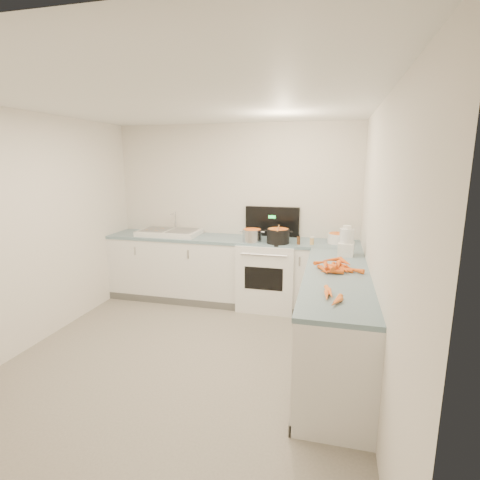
% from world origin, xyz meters
% --- Properties ---
extents(floor, '(3.50, 4.00, 0.00)m').
position_xyz_m(floor, '(0.00, 0.00, 0.00)').
color(floor, gray).
rests_on(floor, ground).
extents(ceiling, '(3.50, 4.00, 0.00)m').
position_xyz_m(ceiling, '(0.00, 0.00, 2.50)').
color(ceiling, silver).
rests_on(ceiling, ground).
extents(wall_back, '(3.50, 0.00, 2.50)m').
position_xyz_m(wall_back, '(0.00, 2.00, 1.25)').
color(wall_back, silver).
rests_on(wall_back, ground).
extents(wall_left, '(0.00, 4.00, 2.50)m').
position_xyz_m(wall_left, '(-1.75, 0.00, 1.25)').
color(wall_left, silver).
rests_on(wall_left, ground).
extents(wall_right, '(0.00, 4.00, 2.50)m').
position_xyz_m(wall_right, '(1.75, 0.00, 1.25)').
color(wall_right, silver).
rests_on(wall_right, ground).
extents(counter_back, '(3.50, 0.62, 0.94)m').
position_xyz_m(counter_back, '(0.00, 1.70, 0.47)').
color(counter_back, white).
rests_on(counter_back, ground).
extents(counter_right, '(0.62, 2.20, 0.94)m').
position_xyz_m(counter_right, '(1.45, 0.30, 0.47)').
color(counter_right, white).
rests_on(counter_right, ground).
extents(stove, '(0.76, 0.65, 1.36)m').
position_xyz_m(stove, '(0.55, 1.69, 0.47)').
color(stove, white).
rests_on(stove, ground).
extents(sink, '(0.86, 0.52, 0.31)m').
position_xyz_m(sink, '(-0.90, 1.70, 0.98)').
color(sink, white).
rests_on(sink, counter_back).
extents(steel_pot, '(0.34, 0.34, 0.19)m').
position_xyz_m(steel_pot, '(0.36, 1.54, 1.01)').
color(steel_pot, silver).
rests_on(steel_pot, stove).
extents(black_pot, '(0.31, 0.31, 0.21)m').
position_xyz_m(black_pot, '(0.70, 1.53, 1.02)').
color(black_pot, black).
rests_on(black_pot, stove).
extents(wooden_spoon, '(0.06, 0.43, 0.02)m').
position_xyz_m(wooden_spoon, '(0.70, 1.53, 1.14)').
color(wooden_spoon, '#AD7A47').
rests_on(wooden_spoon, black_pot).
extents(mixing_bowl, '(0.29, 0.29, 0.13)m').
position_xyz_m(mixing_bowl, '(1.46, 1.72, 1.00)').
color(mixing_bowl, white).
rests_on(mixing_bowl, counter_back).
extents(extract_bottle, '(0.04, 0.04, 0.11)m').
position_xyz_m(extract_bottle, '(0.97, 1.52, 0.99)').
color(extract_bottle, '#593319').
rests_on(extract_bottle, counter_back).
extents(spice_jar, '(0.05, 0.05, 0.09)m').
position_xyz_m(spice_jar, '(1.13, 1.55, 0.98)').
color(spice_jar, '#E5B266').
rests_on(spice_jar, counter_back).
extents(food_processor, '(0.19, 0.22, 0.34)m').
position_xyz_m(food_processor, '(1.54, 1.08, 1.09)').
color(food_processor, white).
rests_on(food_processor, counter_right).
extents(carrot_pile, '(0.49, 0.42, 0.09)m').
position_xyz_m(carrot_pile, '(1.43, 0.43, 0.98)').
color(carrot_pile, orange).
rests_on(carrot_pile, counter_right).
extents(peeled_carrots, '(0.15, 0.42, 0.04)m').
position_xyz_m(peeled_carrots, '(1.40, -0.35, 0.96)').
color(peeled_carrots, orange).
rests_on(peeled_carrots, counter_right).
extents(peelings, '(0.22, 0.29, 0.01)m').
position_xyz_m(peelings, '(-1.12, 1.70, 1.02)').
color(peelings, tan).
rests_on(peelings, sink).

